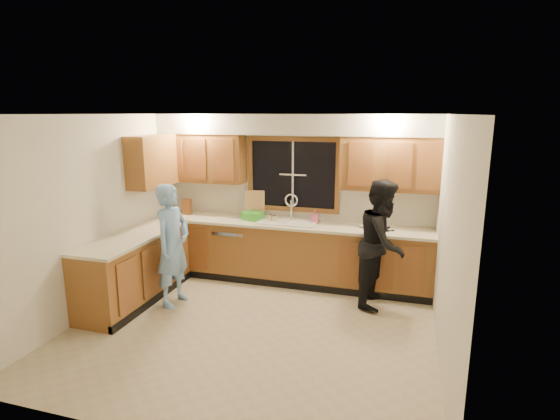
# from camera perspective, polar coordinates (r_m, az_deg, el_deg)

# --- Properties ---
(floor) EXTENTS (4.20, 4.20, 0.00)m
(floor) POSITION_cam_1_polar(r_m,az_deg,el_deg) (5.40, -3.74, -15.21)
(floor) COLOR #BCAE91
(floor) RESTS_ON ground
(ceiling) EXTENTS (4.20, 4.20, 0.00)m
(ceiling) POSITION_cam_1_polar(r_m,az_deg,el_deg) (4.78, -4.18, 12.37)
(ceiling) COLOR white
(wall_back) EXTENTS (4.20, 0.00, 4.20)m
(wall_back) POSITION_cam_1_polar(r_m,az_deg,el_deg) (6.71, 1.71, 1.70)
(wall_back) COLOR silver
(wall_back) RESTS_ON ground
(wall_left) EXTENTS (0.00, 3.80, 3.80)m
(wall_left) POSITION_cam_1_polar(r_m,az_deg,el_deg) (5.99, -23.13, -0.64)
(wall_left) COLOR silver
(wall_left) RESTS_ON ground
(wall_right) EXTENTS (0.00, 3.80, 3.80)m
(wall_right) POSITION_cam_1_polar(r_m,az_deg,el_deg) (4.67, 21.06, -4.00)
(wall_right) COLOR silver
(wall_right) RESTS_ON ground
(base_cabinets_back) EXTENTS (4.20, 0.60, 0.88)m
(base_cabinets_back) POSITION_cam_1_polar(r_m,az_deg,el_deg) (6.63, 0.99, -5.66)
(base_cabinets_back) COLOR brown
(base_cabinets_back) RESTS_ON ground
(base_cabinets_left) EXTENTS (0.60, 1.90, 0.88)m
(base_cabinets_left) POSITION_cam_1_polar(r_m,az_deg,el_deg) (6.30, -18.34, -7.33)
(base_cabinets_left) COLOR brown
(base_cabinets_left) RESTS_ON ground
(countertop_back) EXTENTS (4.20, 0.63, 0.04)m
(countertop_back) POSITION_cam_1_polar(r_m,az_deg,el_deg) (6.49, 0.97, -1.84)
(countertop_back) COLOR beige
(countertop_back) RESTS_ON base_cabinets_back
(countertop_left) EXTENTS (0.63, 1.90, 0.04)m
(countertop_left) POSITION_cam_1_polar(r_m,az_deg,el_deg) (6.16, -18.52, -3.31)
(countertop_left) COLOR beige
(countertop_left) RESTS_ON base_cabinets_left
(upper_cabinets_left) EXTENTS (1.35, 0.33, 0.75)m
(upper_cabinets_left) POSITION_cam_1_polar(r_m,az_deg,el_deg) (6.98, -10.08, 6.69)
(upper_cabinets_left) COLOR brown
(upper_cabinets_left) RESTS_ON wall_back
(upper_cabinets_right) EXTENTS (1.35, 0.33, 0.75)m
(upper_cabinets_right) POSITION_cam_1_polar(r_m,az_deg,el_deg) (6.25, 14.14, 5.86)
(upper_cabinets_right) COLOR brown
(upper_cabinets_right) RESTS_ON wall_back
(upper_cabinets_return) EXTENTS (0.33, 0.90, 0.75)m
(upper_cabinets_return) POSITION_cam_1_polar(r_m,az_deg,el_deg) (6.70, -16.37, 6.15)
(upper_cabinets_return) COLOR brown
(upper_cabinets_return) RESTS_ON wall_left
(soffit) EXTENTS (4.20, 0.35, 0.30)m
(soffit) POSITION_cam_1_polar(r_m,az_deg,el_deg) (6.43, 1.36, 11.09)
(soffit) COLOR beige
(soffit) RESTS_ON wall_back
(window_frame) EXTENTS (1.44, 0.03, 1.14)m
(window_frame) POSITION_cam_1_polar(r_m,az_deg,el_deg) (6.65, 1.71, 4.65)
(window_frame) COLOR black
(window_frame) RESTS_ON wall_back
(sink) EXTENTS (0.86, 0.52, 0.57)m
(sink) POSITION_cam_1_polar(r_m,az_deg,el_deg) (6.52, 1.02, -2.10)
(sink) COLOR white
(sink) RESTS_ON countertop_back
(dishwasher) EXTENTS (0.60, 0.56, 0.82)m
(dishwasher) POSITION_cam_1_polar(r_m,az_deg,el_deg) (6.90, -5.87, -5.27)
(dishwasher) COLOR white
(dishwasher) RESTS_ON floor
(stove) EXTENTS (0.58, 0.75, 0.90)m
(stove) POSITION_cam_1_polar(r_m,az_deg,el_deg) (5.87, -21.53, -8.94)
(stove) COLOR white
(stove) RESTS_ON floor
(man) EXTENTS (0.45, 0.63, 1.63)m
(man) POSITION_cam_1_polar(r_m,az_deg,el_deg) (5.93, -13.85, -4.48)
(man) COLOR #7EB0EE
(man) RESTS_ON floor
(woman) EXTENTS (0.79, 0.93, 1.69)m
(woman) POSITION_cam_1_polar(r_m,az_deg,el_deg) (5.89, 13.24, -4.25)
(woman) COLOR black
(woman) RESTS_ON floor
(knife_block) EXTENTS (0.14, 0.12, 0.24)m
(knife_block) POSITION_cam_1_polar(r_m,az_deg,el_deg) (7.17, -12.06, 0.43)
(knife_block) COLOR brown
(knife_block) RESTS_ON countertop_back
(cutting_board) EXTENTS (0.33, 0.18, 0.41)m
(cutting_board) POSITION_cam_1_polar(r_m,az_deg,el_deg) (6.84, -3.33, 0.83)
(cutting_board) COLOR tan
(cutting_board) RESTS_ON countertop_back
(dish_crate) EXTENTS (0.32, 0.31, 0.13)m
(dish_crate) POSITION_cam_1_polar(r_m,az_deg,el_deg) (6.67, -3.58, -0.74)
(dish_crate) COLOR green
(dish_crate) RESTS_ON countertop_back
(soap_bottle) EXTENTS (0.10, 0.10, 0.19)m
(soap_bottle) POSITION_cam_1_polar(r_m,az_deg,el_deg) (6.46, 4.58, -0.88)
(soap_bottle) COLOR #D75178
(soap_bottle) RESTS_ON countertop_back
(bowl) EXTENTS (0.20, 0.20, 0.05)m
(bowl) POSITION_cam_1_polar(r_m,az_deg,el_deg) (6.34, 11.09, -2.03)
(bowl) COLOR silver
(bowl) RESTS_ON countertop_back
(can_left) EXTENTS (0.09, 0.09, 0.12)m
(can_left) POSITION_cam_1_polar(r_m,az_deg,el_deg) (6.49, -1.34, -1.12)
(can_left) COLOR beige
(can_left) RESTS_ON countertop_back
(can_right) EXTENTS (0.07, 0.07, 0.11)m
(can_right) POSITION_cam_1_polar(r_m,az_deg,el_deg) (6.47, -0.75, -1.22)
(can_right) COLOR beige
(can_right) RESTS_ON countertop_back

